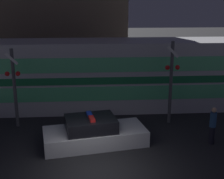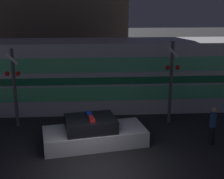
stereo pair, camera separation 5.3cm
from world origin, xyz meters
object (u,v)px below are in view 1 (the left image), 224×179
(pedestrian, at_px, (213,125))
(police_car, at_px, (94,133))
(train, at_px, (125,74))
(crossing_signal_near, at_px, (171,80))

(pedestrian, bearing_deg, police_car, 176.35)
(train, relative_size, crossing_signal_near, 4.34)
(train, xyz_separation_m, police_car, (-1.82, -4.75, -1.40))
(crossing_signal_near, bearing_deg, train, 126.42)
(police_car, relative_size, pedestrian, 2.79)
(train, xyz_separation_m, crossing_signal_near, (1.93, -2.62, 0.29))
(pedestrian, relative_size, crossing_signal_near, 0.40)
(pedestrian, bearing_deg, crossing_signal_near, 116.25)
(police_car, bearing_deg, train, 58.88)
(police_car, height_order, crossing_signal_near, crossing_signal_near)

